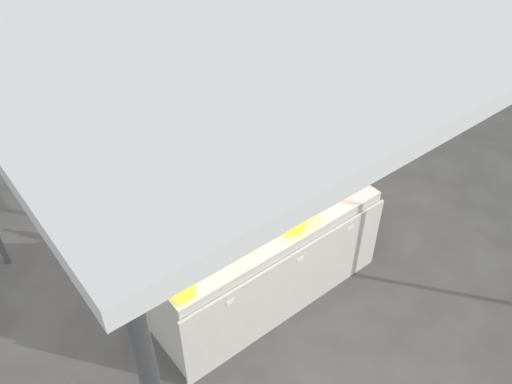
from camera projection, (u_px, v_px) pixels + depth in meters
ground at (256, 284)px, 4.05m from camera, size 80.00×80.00×0.00m
display_table at (257, 252)px, 3.81m from camera, size 1.84×0.83×0.75m
cardboard_box_closed at (148, 136)px, 5.46m from camera, size 0.62×0.54×0.37m
cardboard_box_flat at (185, 153)px, 5.48m from camera, size 0.80×0.58×0.07m
bottle_0 at (167, 210)px, 3.40m from camera, size 0.09×0.09×0.29m
bottle_1 at (158, 209)px, 3.38m from camera, size 0.10×0.10×0.32m
bottle_2 at (198, 209)px, 3.38m from camera, size 0.08×0.08×0.33m
bottle_3 at (205, 186)px, 3.62m from camera, size 0.08×0.08×0.27m
bottle_4 at (151, 255)px, 3.06m from camera, size 0.08×0.08×0.30m
bottle_5 at (216, 202)px, 3.41m from camera, size 0.10×0.10×0.36m
bottle_6 at (198, 210)px, 3.39m from camera, size 0.09×0.09×0.31m
bottle_7 at (161, 229)px, 3.21m from camera, size 0.10×0.10×0.34m
decanter_0 at (181, 280)px, 2.91m from camera, size 0.13×0.13×0.28m
decanter_1 at (242, 231)px, 3.26m from camera, size 0.12×0.12×0.26m
decanter_2 at (194, 246)px, 3.13m from camera, size 0.15×0.15×0.27m
hourglass_0 at (218, 251)px, 3.14m from camera, size 0.12×0.12×0.21m
hourglass_1 at (297, 195)px, 3.58m from camera, size 0.12×0.12×0.22m
hourglass_2 at (280, 208)px, 3.48m from camera, size 0.13×0.13×0.20m
hourglass_3 at (207, 227)px, 3.32m from camera, size 0.13×0.13×0.21m
hourglass_4 at (282, 207)px, 3.46m from camera, size 0.15×0.15×0.24m
hourglass_5 at (245, 217)px, 3.38m from camera, size 0.12×0.12×0.23m
globe_0 at (293, 224)px, 3.39m from camera, size 0.23×0.23×0.15m
globe_1 at (312, 214)px, 3.49m from camera, size 0.18×0.18×0.12m
globe_2 at (322, 163)px, 3.97m from camera, size 0.20×0.20×0.13m
globe_3 at (328, 184)px, 3.75m from camera, size 0.19×0.19×0.14m
lampshade_0 at (188, 201)px, 3.48m from camera, size 0.31×0.31×0.27m
lampshade_2 at (263, 165)px, 3.81m from camera, size 0.32×0.32×0.29m
lampshade_3 at (304, 149)px, 4.04m from camera, size 0.25×0.25×0.24m
bottle_8 at (303, 138)px, 4.10m from camera, size 0.08×0.08×0.31m
bottle_9 at (305, 142)px, 4.06m from camera, size 0.07×0.07×0.30m
bottle_10 at (321, 143)px, 4.05m from camera, size 0.08×0.08×0.30m
bottle_11 at (322, 171)px, 3.75m from camera, size 0.08×0.08×0.28m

